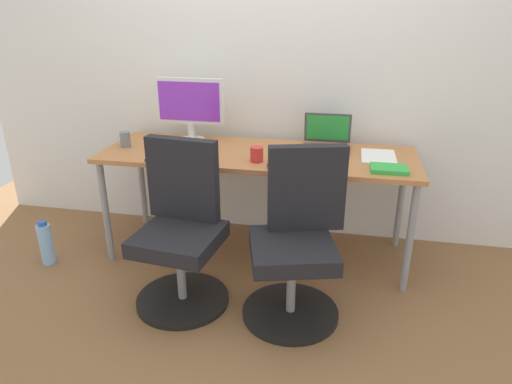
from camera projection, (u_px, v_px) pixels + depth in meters
The scene contains 16 objects.
ground_plane at pixel (257, 251), 3.25m from camera, with size 5.28×5.28×0.00m, color brown.
back_wall at pixel (269, 55), 3.14m from camera, with size 4.40×0.04×2.60m, color white.
desk at pixel (257, 161), 3.00m from camera, with size 2.03×0.67×0.73m.
office_chair_left at pixel (181, 232), 2.61m from camera, with size 0.54×0.54×0.94m.
office_chair_right at pixel (297, 243), 2.49m from camera, with size 0.54×0.54×0.94m.
water_bottle_on_floor at pixel (46, 243), 3.06m from camera, with size 0.09×0.09×0.31m.
desktop_monitor at pixel (190, 105), 3.15m from camera, with size 0.48×0.18×0.43m.
open_laptop at pixel (326, 141), 3.04m from camera, with size 0.31×0.27×0.22m.
keyboard_by_monitor at pixel (174, 159), 2.82m from camera, with size 0.34×0.12×0.02m, color #2D2D2D.
keyboard_by_laptop at pixel (316, 162), 2.78m from camera, with size 0.34×0.12×0.02m, color #2D2D2D.
mouse_by_monitor at pixel (272, 165), 2.70m from camera, with size 0.06×0.10×0.03m, color #2D2D2D.
mouse_by_laptop at pixel (214, 146), 3.06m from camera, with size 0.06×0.10×0.03m, color #B7B7B7.
coffee_mug at pixel (257, 154), 2.79m from camera, with size 0.08×0.08×0.09m, color red.
pen_cup at pixel (125, 139), 3.08m from camera, with size 0.07×0.07×0.10m, color slate.
notebook at pixel (389, 169), 2.65m from camera, with size 0.21×0.15×0.03m, color green.
paper_pile at pixel (378, 157), 2.88m from camera, with size 0.21×0.30×0.01m, color white.
Camera 1 is at (0.54, -2.80, 1.63)m, focal length 32.26 mm.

